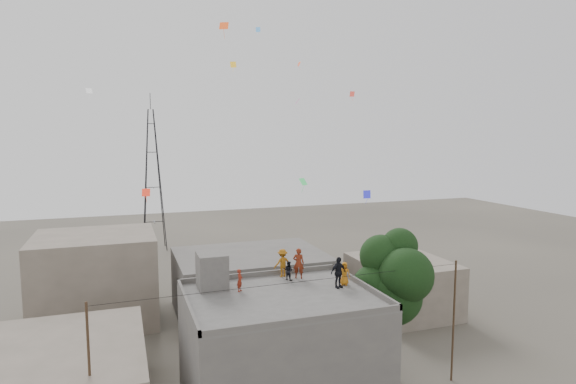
{
  "coord_description": "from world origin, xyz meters",
  "views": [
    {
      "loc": [
        -7.84,
        -23.68,
        14.64
      ],
      "look_at": [
        1.48,
        3.02,
        11.34
      ],
      "focal_mm": 30.0,
      "sensor_mm": 36.0,
      "label": 1
    }
  ],
  "objects_px": {
    "stair_head_box": "(212,271)",
    "transmission_tower": "(153,180)",
    "person_red_adult": "(299,263)",
    "person_dark_adult": "(338,272)",
    "tree": "(394,280)"
  },
  "relations": [
    {
      "from": "tree",
      "to": "stair_head_box",
      "type": "bearing_deg",
      "value": 169.26
    },
    {
      "from": "stair_head_box",
      "to": "person_red_adult",
      "type": "distance_m",
      "value": 5.27
    },
    {
      "from": "stair_head_box",
      "to": "tree",
      "type": "bearing_deg",
      "value": -10.74
    },
    {
      "from": "tree",
      "to": "person_red_adult",
      "type": "relative_size",
      "value": 4.93
    },
    {
      "from": "stair_head_box",
      "to": "transmission_tower",
      "type": "relative_size",
      "value": 0.1
    },
    {
      "from": "tree",
      "to": "person_dark_adult",
      "type": "relative_size",
      "value": 5.13
    },
    {
      "from": "stair_head_box",
      "to": "tree",
      "type": "xyz_separation_m",
      "value": [
        10.57,
        -2.0,
        -1.0
      ]
    },
    {
      "from": "transmission_tower",
      "to": "person_dark_adult",
      "type": "relative_size",
      "value": 11.29
    },
    {
      "from": "person_red_adult",
      "to": "stair_head_box",
      "type": "bearing_deg",
      "value": 26.91
    },
    {
      "from": "stair_head_box",
      "to": "person_dark_adult",
      "type": "distance_m",
      "value": 7.12
    },
    {
      "from": "stair_head_box",
      "to": "person_red_adult",
      "type": "bearing_deg",
      "value": 1.96
    },
    {
      "from": "stair_head_box",
      "to": "transmission_tower",
      "type": "bearing_deg",
      "value": 91.23
    },
    {
      "from": "stair_head_box",
      "to": "person_dark_adult",
      "type": "relative_size",
      "value": 1.13
    },
    {
      "from": "tree",
      "to": "person_red_adult",
      "type": "xyz_separation_m",
      "value": [
        -5.3,
        2.18,
        0.92
      ]
    },
    {
      "from": "transmission_tower",
      "to": "person_red_adult",
      "type": "bearing_deg",
      "value": -80.74
    }
  ]
}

